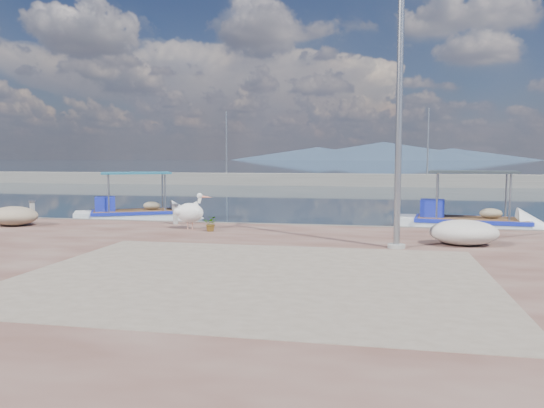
{
  "coord_description": "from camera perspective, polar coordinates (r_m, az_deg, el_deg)",
  "views": [
    {
      "loc": [
        3.31,
        -12.84,
        2.79
      ],
      "look_at": [
        0.0,
        3.8,
        1.3
      ],
      "focal_mm": 35.0,
      "sensor_mm": 36.0,
      "label": 1
    }
  ],
  "objects": [
    {
      "name": "boat_right",
      "position": [
        21.12,
        20.46,
        -2.32
      ],
      "size": [
        5.77,
        2.52,
        2.69
      ],
      "rotation": [
        0.0,
        0.0,
        -0.13
      ],
      "color": "white",
      "rests_on": "ground"
    },
    {
      "name": "net_pile_d",
      "position": [
        14.8,
        19.93,
        -2.89
      ],
      "size": [
        1.77,
        1.32,
        0.66
      ],
      "primitive_type": "ellipsoid",
      "color": "silver",
      "rests_on": "quay"
    },
    {
      "name": "quay_patch",
      "position": [
        10.36,
        -1.94,
        -7.72
      ],
      "size": [
        9.0,
        7.0,
        0.01
      ],
      "primitive_type": "cube",
      "color": "gray",
      "rests_on": "quay"
    },
    {
      "name": "potted_plant",
      "position": [
        16.59,
        -6.57,
        -2.11
      ],
      "size": [
        0.44,
        0.39,
        0.48
      ],
      "primitive_type": "imported",
      "rotation": [
        0.0,
        0.0,
        0.02
      ],
      "color": "#33722D",
      "rests_on": "quay"
    },
    {
      "name": "boat_left",
      "position": [
        23.73,
        -14.43,
        -1.42
      ],
      "size": [
        5.44,
        3.97,
        2.52
      ],
      "rotation": [
        0.0,
        0.0,
        0.49
      ],
      "color": "white",
      "rests_on": "ground"
    },
    {
      "name": "pelican",
      "position": [
        17.18,
        -8.76,
        -0.87
      ],
      "size": [
        1.22,
        0.81,
        1.16
      ],
      "rotation": [
        0.0,
        0.0,
        0.34
      ],
      "color": "tan",
      "rests_on": "quay"
    },
    {
      "name": "ground",
      "position": [
        13.55,
        -3.16,
        -6.87
      ],
      "size": [
        1400.0,
        1400.0,
        0.0
      ],
      "primitive_type": "plane",
      "color": "#162635",
      "rests_on": "ground"
    },
    {
      "name": "net_pile_b",
      "position": [
        19.89,
        -26.05,
        -1.17
      ],
      "size": [
        1.66,
        1.29,
        0.65
      ],
      "primitive_type": "ellipsoid",
      "color": "#BDA68C",
      "rests_on": "quay"
    },
    {
      "name": "lamp_post",
      "position": [
        13.72,
        13.51,
        9.1
      ],
      "size": [
        0.44,
        0.96,
        7.0
      ],
      "color": "gray",
      "rests_on": "quay"
    },
    {
      "name": "bollard_far",
      "position": [
        21.57,
        -24.38,
        -0.5
      ],
      "size": [
        0.23,
        0.23,
        0.71
      ],
      "color": "gray",
      "rests_on": "quay"
    },
    {
      "name": "quay",
      "position": [
        8.01,
        -14.22,
        -13.6
      ],
      "size": [
        44.0,
        22.0,
        0.5
      ],
      "primitive_type": "cube",
      "color": "#4F2B22",
      "rests_on": "ground"
    },
    {
      "name": "mountains",
      "position": [
        662.88,
        11.41,
        5.49
      ],
      "size": [
        370.0,
        280.0,
        22.0
      ],
      "color": "#28384C",
      "rests_on": "ground"
    },
    {
      "name": "breakwater",
      "position": [
        52.99,
        7.67,
        2.6
      ],
      "size": [
        120.0,
        2.2,
        7.5
      ],
      "color": "gray",
      "rests_on": "ground"
    },
    {
      "name": "bollard_near",
      "position": [
        18.56,
        -10.35,
        -0.97
      ],
      "size": [
        0.23,
        0.23,
        0.7
      ],
      "color": "gray",
      "rests_on": "quay"
    }
  ]
}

